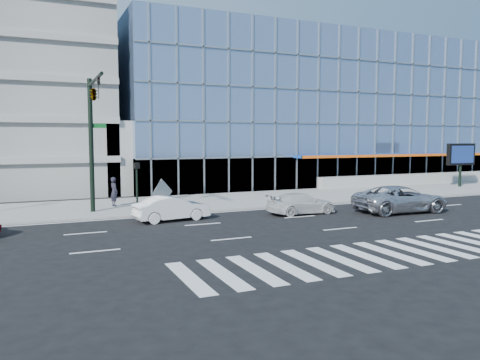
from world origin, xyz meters
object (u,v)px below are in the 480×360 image
object	(u,v)px
traffic_signal	(93,111)
silver_suv	(401,199)
marquee_sign	(461,155)
ped_signal_post	(137,179)
white_sedan	(172,208)
tilted_panel	(162,193)
white_suv	(301,203)
pedestrian	(114,192)

from	to	relation	value
traffic_signal	silver_suv	bearing A→B (deg)	-17.49
marquee_sign	silver_suv	xyz separation A→B (m)	(-15.33, -8.99, -2.24)
ped_signal_post	white_sedan	size ratio (longest dim) A/B	0.71
marquee_sign	tilted_panel	xyz separation A→B (m)	(-28.64, -1.79, -2.00)
traffic_signal	marquee_sign	size ratio (longest dim) A/B	2.00
white_suv	ped_signal_post	bearing A→B (deg)	64.81
ped_signal_post	silver_suv	xyz separation A→B (m)	(15.17, -5.94, -1.31)
marquee_sign	white_sedan	bearing A→B (deg)	-168.03
pedestrian	tilted_panel	xyz separation A→B (m)	(2.81, -1.60, -0.04)
silver_suv	pedestrian	size ratio (longest dim) A/B	3.10
traffic_signal	marquee_sign	distance (m)	33.32
ped_signal_post	pedestrian	bearing A→B (deg)	108.36
silver_suv	pedestrian	xyz separation A→B (m)	(-16.12, 8.80, 0.28)
marquee_sign	white_sedan	world-z (taller)	marquee_sign
silver_suv	white_suv	bearing A→B (deg)	75.49
traffic_signal	tilted_panel	world-z (taller)	traffic_signal
traffic_signal	tilted_panel	bearing A→B (deg)	20.52
traffic_signal	pedestrian	world-z (taller)	traffic_signal
traffic_signal	white_sedan	size ratio (longest dim) A/B	1.90
white_suv	traffic_signal	bearing A→B (deg)	71.12
white_suv	tilted_panel	world-z (taller)	tilted_panel
white_suv	pedestrian	bearing A→B (deg)	54.25
traffic_signal	marquee_sign	bearing A→B (deg)	5.92
ped_signal_post	marquee_sign	world-z (taller)	marquee_sign
white_sedan	silver_suv	bearing A→B (deg)	-109.02
pedestrian	white_sedan	bearing A→B (deg)	-177.02
white_sedan	pedestrian	xyz separation A→B (m)	(-2.24, 6.00, 0.42)
ped_signal_post	pedestrian	distance (m)	3.18
pedestrian	tilted_panel	world-z (taller)	pedestrian
ped_signal_post	marquee_sign	size ratio (longest dim) A/B	0.75
ped_signal_post	white_suv	xyz separation A→B (m)	(9.17, -4.01, -1.51)
marquee_sign	tilted_panel	distance (m)	28.77
traffic_signal	silver_suv	size ratio (longest dim) A/B	1.34
marquee_sign	silver_suv	bearing A→B (deg)	-149.60
tilted_panel	traffic_signal	bearing A→B (deg)	169.48
marquee_sign	tilted_panel	world-z (taller)	marquee_sign
traffic_signal	pedestrian	size ratio (longest dim) A/B	4.16
traffic_signal	ped_signal_post	world-z (taller)	traffic_signal
white_sedan	tilted_panel	bearing A→B (deg)	-15.03
marquee_sign	white_suv	size ratio (longest dim) A/B	0.91
silver_suv	tilted_panel	xyz separation A→B (m)	(-13.31, 7.20, 0.24)
silver_suv	tilted_panel	bearing A→B (deg)	64.98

